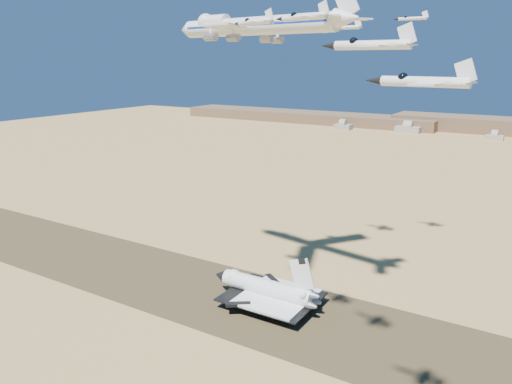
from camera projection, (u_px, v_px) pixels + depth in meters
The scene contains 14 objects.
ground at pixel (222, 296), 192.57m from camera, with size 1200.00×1200.00×0.00m, color tan.
runway at pixel (222, 296), 192.56m from camera, with size 600.00×50.00×0.06m, color #4B3C25.
hangars at pixel (403, 129), 617.56m from camera, with size 200.50×29.50×30.00m.
shuttle at pixel (266, 290), 184.75m from camera, with size 44.13×26.84×21.82m.
carrier_747 at pixel (250, 26), 173.53m from camera, with size 78.95×60.18×19.59m.
crew_a at pixel (268, 313), 177.77m from camera, with size 0.65×0.42×1.78m, color red.
crew_b at pixel (276, 318), 174.13m from camera, with size 0.91×0.53×1.88m, color red.
crew_c at pixel (273, 319), 173.30m from camera, with size 1.10×0.56×1.87m, color red.
chase_jet_a at pixel (254, 22), 122.40m from camera, with size 14.33×8.34×3.65m.
chase_jet_b at pixel (303, 17), 105.82m from camera, with size 14.74×8.50×3.74m.
chase_jet_c at pixel (370, 45), 79.13m from camera, with size 16.15×8.72×4.02m.
chase_jet_d at pixel (422, 81), 66.21m from camera, with size 15.09×8.29×3.76m.
chase_jet_e at pixel (344, 27), 199.40m from camera, with size 16.56×8.93×4.12m.
chase_jet_f at pixel (412, 18), 202.41m from camera, with size 14.54×7.74×3.62m.
Camera 1 is at (103.24, -142.79, 88.45)m, focal length 35.00 mm.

